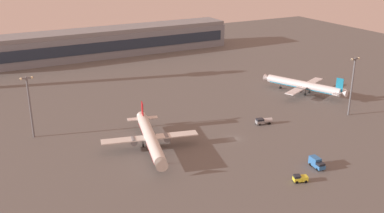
{
  "coord_description": "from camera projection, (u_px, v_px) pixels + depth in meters",
  "views": [
    {
      "loc": [
        -80.56,
        -120.06,
        64.87
      ],
      "look_at": [
        -2.77,
        26.54,
        4.0
      ],
      "focal_mm": 41.74,
      "sensor_mm": 36.0,
      "label": 1
    }
  ],
  "objects": [
    {
      "name": "ground_plane",
      "position": [
        234.0,
        139.0,
        157.36
      ],
      "size": [
        416.0,
        416.0,
        0.0
      ],
      "primitive_type": "plane",
      "color": "#605E5B"
    },
    {
      "name": "terminal_building",
      "position": [
        104.0,
        42.0,
        271.42
      ],
      "size": [
        158.55,
        22.4,
        16.4
      ],
      "color": "gray",
      "rests_on": "ground"
    },
    {
      "name": "airplane_terminal_side",
      "position": [
        150.0,
        138.0,
        148.32
      ],
      "size": [
        32.38,
        41.31,
        10.71
      ],
      "rotation": [
        0.0,
        0.0,
        2.91
      ],
      "color": "silver",
      "rests_on": "ground"
    },
    {
      "name": "airplane_taxiway_distant",
      "position": [
        304.0,
        85.0,
        203.24
      ],
      "size": [
        30.28,
        38.35,
        10.36
      ],
      "rotation": [
        0.0,
        0.0,
        0.4
      ],
      "color": "white",
      "rests_on": "ground"
    },
    {
      "name": "maintenance_van",
      "position": [
        300.0,
        178.0,
        128.49
      ],
      "size": [
        4.57,
        3.29,
        2.25
      ],
      "rotation": [
        0.0,
        0.0,
        1.21
      ],
      "color": "yellow",
      "rests_on": "ground"
    },
    {
      "name": "catering_truck",
      "position": [
        317.0,
        163.0,
        136.73
      ],
      "size": [
        2.96,
        5.88,
        3.05
      ],
      "rotation": [
        0.0,
        0.0,
        3.03
      ],
      "color": "#3372BF",
      "rests_on": "ground"
    },
    {
      "name": "fuel_truck",
      "position": [
        263.0,
        121.0,
        169.59
      ],
      "size": [
        6.62,
        3.65,
        2.35
      ],
      "rotation": [
        0.0,
        0.0,
        1.32
      ],
      "color": "gray",
      "rests_on": "ground"
    },
    {
      "name": "apron_light_central",
      "position": [
        352.0,
        82.0,
        174.46
      ],
      "size": [
        4.8,
        0.9,
        23.7
      ],
      "color": "slate",
      "rests_on": "ground"
    },
    {
      "name": "apron_light_east",
      "position": [
        30.0,
        103.0,
        154.34
      ],
      "size": [
        4.8,
        0.9,
        22.4
      ],
      "color": "slate",
      "rests_on": "ground"
    }
  ]
}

